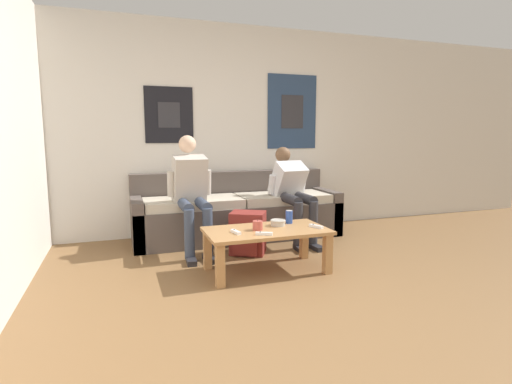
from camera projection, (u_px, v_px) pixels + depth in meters
name	position (u px, v px, depth m)	size (l,w,h in m)	color
ground_plane	(309.00, 308.00, 2.83)	(18.00, 18.00, 0.00)	brown
wall_back	(222.00, 130.00, 4.94)	(10.00, 0.07, 2.55)	silver
couch	(237.00, 214.00, 4.76)	(2.43, 0.74, 0.77)	#564C47
coffee_table	(266.00, 237.00, 3.56)	(1.09, 0.58, 0.39)	#B27F4C
person_seated_adult	(191.00, 189.00, 4.15)	(0.47, 0.82, 1.21)	#384256
person_seated_teen	(292.00, 189.00, 4.57)	(0.47, 0.93, 1.08)	#2D2D33
backpack	(247.00, 234.00, 4.11)	(0.43, 0.41, 0.43)	maroon
ceramic_bowl	(278.00, 222.00, 3.69)	(0.14, 0.14, 0.06)	#B7B2A8
pillar_candle	(258.00, 225.00, 3.52)	(0.09, 0.09, 0.09)	#B24C42
drink_can_blue	(289.00, 217.00, 3.78)	(0.07, 0.07, 0.12)	#28479E
game_controller_near_left	(264.00, 234.00, 3.34)	(0.14, 0.10, 0.03)	white
game_controller_near_right	(316.00, 226.00, 3.61)	(0.09, 0.15, 0.03)	white
game_controller_far_center	(236.00, 232.00, 3.40)	(0.06, 0.15, 0.03)	white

